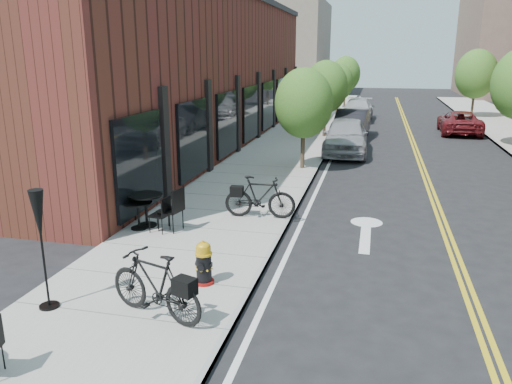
% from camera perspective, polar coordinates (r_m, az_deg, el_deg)
% --- Properties ---
extents(ground, '(120.00, 120.00, 0.00)m').
position_cam_1_polar(ground, '(10.96, 1.48, -8.13)').
color(ground, black).
rests_on(ground, ground).
extents(sidewalk_near, '(4.00, 70.00, 0.12)m').
position_cam_1_polar(sidewalk_near, '(20.70, 1.86, 3.42)').
color(sidewalk_near, '#9E9B93').
rests_on(sidewalk_near, ground).
extents(building_near, '(5.00, 28.00, 7.00)m').
position_cam_1_polar(building_near, '(25.34, -6.45, 13.40)').
color(building_near, '#4D2418').
rests_on(building_near, ground).
extents(bg_building_left, '(8.00, 14.00, 10.00)m').
position_cam_1_polar(bg_building_left, '(58.70, 3.78, 16.07)').
color(bg_building_left, '#726656').
rests_on(bg_building_left, ground).
extents(tree_near_a, '(2.20, 2.20, 3.81)m').
position_cam_1_polar(tree_near_a, '(19.10, 5.49, 10.07)').
color(tree_near_a, '#382B1E').
rests_on(tree_near_a, sidewalk_near).
extents(tree_near_b, '(2.30, 2.30, 3.98)m').
position_cam_1_polar(tree_near_b, '(27.01, 7.97, 11.80)').
color(tree_near_b, '#382B1E').
rests_on(tree_near_b, sidewalk_near).
extents(tree_near_c, '(2.10, 2.10, 3.67)m').
position_cam_1_polar(tree_near_c, '(34.98, 9.32, 12.26)').
color(tree_near_c, '#382B1E').
rests_on(tree_near_c, sidewalk_near).
extents(tree_near_d, '(2.40, 2.40, 4.11)m').
position_cam_1_polar(tree_near_d, '(42.94, 10.20, 13.14)').
color(tree_near_d, '#382B1E').
rests_on(tree_near_d, sidewalk_near).
extents(tree_far_c, '(2.80, 2.80, 4.62)m').
position_cam_1_polar(tree_far_c, '(38.41, 23.86, 12.24)').
color(tree_far_c, '#382B1E').
rests_on(tree_far_c, sidewalk_far).
extents(fire_hydrant, '(0.39, 0.39, 0.87)m').
position_cam_1_polar(fire_hydrant, '(9.68, -5.99, -8.09)').
color(fire_hydrant, maroon).
rests_on(fire_hydrant, sidewalk_near).
extents(bicycle_left, '(2.02, 1.14, 1.17)m').
position_cam_1_polar(bicycle_left, '(8.56, -11.46, -10.37)').
color(bicycle_left, black).
rests_on(bicycle_left, sidewalk_near).
extents(bicycle_right, '(1.95, 0.70, 1.15)m').
position_cam_1_polar(bicycle_right, '(13.35, 0.46, -0.59)').
color(bicycle_right, black).
rests_on(bicycle_right, sidewalk_near).
extents(bistro_set_b, '(1.70, 0.81, 0.90)m').
position_cam_1_polar(bistro_set_b, '(12.89, -13.31, -2.17)').
color(bistro_set_b, black).
rests_on(bistro_set_b, sidewalk_near).
extents(bistro_set_c, '(2.07, 1.03, 1.09)m').
position_cam_1_polar(bistro_set_c, '(13.02, -12.47, -1.50)').
color(bistro_set_c, black).
rests_on(bistro_set_c, sidewalk_near).
extents(patio_umbrella, '(0.34, 0.34, 2.13)m').
position_cam_1_polar(patio_umbrella, '(9.09, -23.51, -3.42)').
color(patio_umbrella, black).
rests_on(patio_umbrella, sidewalk_near).
extents(parked_car_a, '(2.04, 4.82, 1.63)m').
position_cam_1_polar(parked_car_a, '(22.97, 10.23, 6.30)').
color(parked_car_a, '#97999F').
rests_on(parked_car_a, ground).
extents(parked_car_b, '(1.96, 4.71, 1.52)m').
position_cam_1_polar(parked_car_b, '(27.45, 10.83, 7.63)').
color(parked_car_b, black).
rests_on(parked_car_b, ground).
extents(parked_car_c, '(2.19, 4.99, 1.43)m').
position_cam_1_polar(parked_car_c, '(34.96, 11.49, 9.16)').
color(parked_car_c, '#BAB9BF').
rests_on(parked_car_c, ground).
extents(parked_car_far, '(2.29, 4.73, 1.30)m').
position_cam_1_polar(parked_car_far, '(30.86, 22.24, 7.40)').
color(parked_car_far, maroon).
rests_on(parked_car_far, ground).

